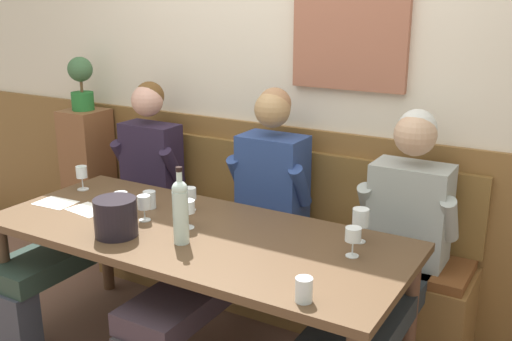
{
  "coord_description": "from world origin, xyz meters",
  "views": [
    {
      "loc": [
        1.59,
        -2.03,
        1.82
      ],
      "look_at": [
        0.15,
        0.43,
        0.97
      ],
      "focal_mm": 41.57,
      "sensor_mm": 36.0,
      "label": 1
    }
  ],
  "objects": [
    {
      "name": "wine_bottle_amber_mid",
      "position": [
        0.04,
        -0.05,
        0.89
      ],
      "size": [
        0.07,
        0.07,
        0.36
      ],
      "color": "silver",
      "rests_on": "dining_table"
    },
    {
      "name": "ice_bucket",
      "position": [
        -0.28,
        -0.13,
        0.82
      ],
      "size": [
        0.2,
        0.2,
        0.18
      ],
      "primitive_type": "cylinder",
      "color": "black",
      "rests_on": "dining_table"
    },
    {
      "name": "tasting_sheet_right_guest",
      "position": [
        -0.65,
        0.05,
        0.73
      ],
      "size": [
        0.23,
        0.18,
        0.0
      ],
      "primitive_type": "cube",
      "rotation": [
        0.0,
        0.0,
        -0.13
      ],
      "color": "white",
      "rests_on": "dining_table"
    },
    {
      "name": "wall_bench",
      "position": [
        0.0,
        0.83,
        0.28
      ],
      "size": [
        2.38,
        0.42,
        0.94
      ],
      "color": "brown",
      "rests_on": "ground"
    },
    {
      "name": "wine_glass_right_end",
      "position": [
        0.76,
        0.21,
        0.83
      ],
      "size": [
        0.07,
        0.07,
        0.13
      ],
      "color": "silver",
      "rests_on": "dining_table"
    },
    {
      "name": "person_center_right_seat",
      "position": [
        -0.86,
        0.43,
        0.62
      ],
      "size": [
        0.48,
        1.32,
        1.3
      ],
      "color": "#323641",
      "rests_on": "ground"
    },
    {
      "name": "person_right_seat",
      "position": [
        0.84,
        0.46,
        0.63
      ],
      "size": [
        0.49,
        1.33,
        1.28
      ],
      "color": "#23273F",
      "rests_on": "ground"
    },
    {
      "name": "wine_glass_center_rear",
      "position": [
        -0.42,
        0.06,
        0.82
      ],
      "size": [
        0.07,
        0.07,
        0.13
      ],
      "color": "silver",
      "rests_on": "dining_table"
    },
    {
      "name": "wine_glass_by_bottle",
      "position": [
        -0.92,
        0.28,
        0.83
      ],
      "size": [
        0.07,
        0.07,
        0.14
      ],
      "color": "silver",
      "rests_on": "dining_table"
    },
    {
      "name": "person_left_seat",
      "position": [
        0.04,
        0.47,
        0.65
      ],
      "size": [
        0.48,
        1.33,
        1.33
      ],
      "color": "#333032",
      "rests_on": "ground"
    },
    {
      "name": "potted_plant",
      "position": [
        -1.49,
        0.86,
        1.25
      ],
      "size": [
        0.17,
        0.17,
        0.37
      ],
      "color": "#236B2D",
      "rests_on": "corner_pedestal"
    },
    {
      "name": "wine_glass_near_bucket",
      "position": [
        0.73,
        0.37,
        0.85
      ],
      "size": [
        0.08,
        0.08,
        0.16
      ],
      "color": "silver",
      "rests_on": "dining_table"
    },
    {
      "name": "dining_table",
      "position": [
        0.0,
        0.1,
        0.65
      ],
      "size": [
        2.08,
        0.87,
        0.73
      ],
      "color": "#503924",
      "rests_on": "ground"
    },
    {
      "name": "wine_glass_center_front",
      "position": [
        -0.18,
        0.32,
        0.82
      ],
      "size": [
        0.07,
        0.07,
        0.12
      ],
      "color": "silver",
      "rests_on": "dining_table"
    },
    {
      "name": "water_tumbler_right",
      "position": [
        -0.39,
        0.23,
        0.78
      ],
      "size": [
        0.07,
        0.07,
        0.09
      ],
      "primitive_type": "cylinder",
      "color": "silver",
      "rests_on": "dining_table"
    },
    {
      "name": "tasting_sheet_left_guest",
      "position": [
        -0.88,
        0.03,
        0.73
      ],
      "size": [
        0.22,
        0.16,
        0.0
      ],
      "primitive_type": "cube",
      "rotation": [
        0.0,
        0.0,
        0.06
      ],
      "color": "white",
      "rests_on": "dining_table"
    },
    {
      "name": "wine_glass_mid_left",
      "position": [
        -0.05,
        0.11,
        0.83
      ],
      "size": [
        0.08,
        0.08,
        0.14
      ],
      "color": "silver",
      "rests_on": "dining_table"
    },
    {
      "name": "room_wall_back",
      "position": [
        0.0,
        1.09,
        1.4
      ],
      "size": [
        6.8,
        0.12,
        2.8
      ],
      "color": "beige",
      "rests_on": "ground"
    },
    {
      "name": "water_tumbler_center",
      "position": [
        0.75,
        -0.25,
        0.78
      ],
      "size": [
        0.07,
        0.07,
        0.09
      ],
      "primitive_type": "cylinder",
      "color": "silver",
      "rests_on": "dining_table"
    },
    {
      "name": "wood_wainscot_panel",
      "position": [
        0.0,
        1.04,
        0.53
      ],
      "size": [
        6.8,
        0.03,
        1.07
      ],
      "primitive_type": "cube",
      "color": "brown",
      "rests_on": "ground"
    },
    {
      "name": "wine_glass_mid_right",
      "position": [
        -0.29,
        0.08,
        0.82
      ],
      "size": [
        0.07,
        0.07,
        0.13
      ],
      "color": "silver",
      "rests_on": "dining_table"
    },
    {
      "name": "corner_pedestal",
      "position": [
        -1.49,
        0.86,
        0.52
      ],
      "size": [
        0.28,
        0.28,
        1.05
      ],
      "primitive_type": "cube",
      "color": "brown",
      "rests_on": "ground"
    }
  ]
}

